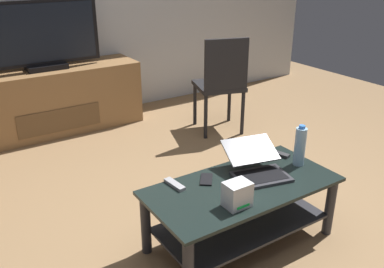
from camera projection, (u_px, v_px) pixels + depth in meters
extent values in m
plane|color=olive|center=(215.00, 228.00, 2.74)|extent=(7.68, 7.68, 0.00)
cube|color=black|center=(242.00, 186.00, 2.46)|extent=(1.15, 0.56, 0.02)
cube|color=#2D2D33|center=(240.00, 222.00, 2.56)|extent=(1.01, 0.49, 0.02)
cylinder|color=#2D2D33|center=(330.00, 207.00, 2.62)|extent=(0.06, 0.06, 0.39)
cylinder|color=#2D2D33|center=(146.00, 224.00, 2.45)|extent=(0.06, 0.06, 0.39)
cylinder|color=#2D2D33|center=(278.00, 177.00, 2.98)|extent=(0.06, 0.06, 0.39)
cube|color=olive|center=(51.00, 100.00, 4.15)|extent=(1.76, 0.50, 0.64)
cube|color=brown|center=(60.00, 120.00, 4.00)|extent=(0.79, 0.01, 0.22)
cube|color=black|center=(47.00, 67.00, 4.00)|extent=(0.37, 0.20, 0.05)
cube|color=black|center=(42.00, 33.00, 3.87)|extent=(1.07, 0.04, 0.59)
cube|color=black|center=(43.00, 33.00, 3.85)|extent=(0.99, 0.01, 0.53)
cube|color=black|center=(219.00, 86.00, 4.13)|extent=(0.55, 0.55, 0.04)
cube|color=black|center=(226.00, 66.00, 3.85)|extent=(0.41, 0.16, 0.50)
cylinder|color=black|center=(229.00, 101.00, 4.44)|extent=(0.04, 0.04, 0.44)
cylinder|color=black|center=(195.00, 104.00, 4.35)|extent=(0.04, 0.04, 0.44)
cylinder|color=black|center=(243.00, 113.00, 4.10)|extent=(0.04, 0.04, 0.44)
cylinder|color=black|center=(206.00, 117.00, 4.01)|extent=(0.04, 0.04, 0.44)
cube|color=#333338|center=(261.00, 177.00, 2.52)|extent=(0.37, 0.29, 0.02)
cube|color=black|center=(261.00, 175.00, 2.51)|extent=(0.32, 0.23, 0.00)
cube|color=#333338|center=(250.00, 150.00, 2.61)|extent=(0.37, 0.28, 0.10)
cube|color=silver|center=(251.00, 150.00, 2.61)|extent=(0.33, 0.24, 0.08)
cube|color=silver|center=(237.00, 194.00, 2.22)|extent=(0.14, 0.11, 0.14)
cube|color=#19D84C|center=(243.00, 207.00, 2.19)|extent=(0.08, 0.00, 0.01)
cylinder|color=#99C6E5|center=(300.00, 147.00, 2.64)|extent=(0.07, 0.07, 0.25)
cylinder|color=blue|center=(302.00, 127.00, 2.59)|extent=(0.04, 0.04, 0.02)
cube|color=black|center=(206.00, 179.00, 2.50)|extent=(0.14, 0.15, 0.01)
cube|color=#99999E|center=(175.00, 184.00, 2.43)|extent=(0.06, 0.16, 0.02)
cube|color=#2D2D30|center=(278.00, 153.00, 2.81)|extent=(0.09, 0.17, 0.02)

